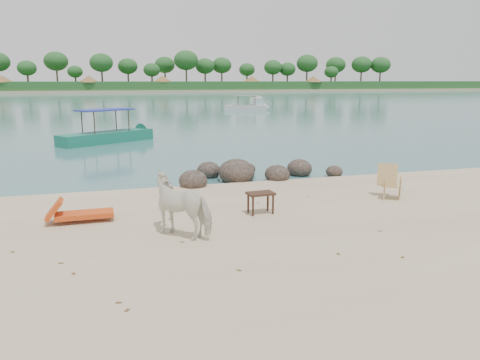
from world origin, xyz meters
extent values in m
plane|color=#35656B|center=(0.00, 90.00, 0.00)|extent=(400.00, 400.00, 0.00)
cube|color=tan|center=(0.00, 170.00, 0.00)|extent=(420.00, 90.00, 1.40)
cube|color=#1E4C1E|center=(0.00, 135.00, 1.90)|extent=(420.00, 18.00, 2.40)
ellipsoid|color=black|center=(0.19, 5.93, 0.17)|extent=(0.95, 1.04, 0.71)
ellipsoid|color=black|center=(1.89, 6.63, 0.23)|extent=(1.29, 1.42, 0.97)
ellipsoid|color=black|center=(3.29, 6.23, 0.16)|extent=(0.89, 0.98, 0.67)
ellipsoid|color=black|center=(4.49, 7.03, 0.16)|extent=(0.93, 1.03, 0.70)
ellipsoid|color=black|center=(5.59, 6.33, 0.11)|extent=(0.61, 0.67, 0.46)
ellipsoid|color=black|center=(1.09, 7.63, 0.15)|extent=(0.87, 0.96, 0.66)
ellipsoid|color=black|center=(2.69, 7.83, 0.10)|extent=(0.57, 0.62, 0.43)
imported|color=silver|center=(-0.90, 1.02, 0.70)|extent=(1.73, 1.70, 1.41)
plane|color=brown|center=(1.57, 3.17, 0.01)|extent=(0.13, 0.13, 0.00)
plane|color=brown|center=(-1.05, 0.49, 0.01)|extent=(0.11, 0.11, 0.00)
plane|color=brown|center=(-1.20, 3.39, 0.01)|extent=(0.14, 0.14, 0.00)
plane|color=brown|center=(-0.14, 3.97, 0.01)|extent=(0.14, 0.14, 0.00)
plane|color=brown|center=(-4.49, 0.85, 0.01)|extent=(0.14, 0.14, 0.00)
plane|color=brown|center=(-2.35, -2.35, 0.01)|extent=(0.14, 0.14, 0.00)
plane|color=brown|center=(-3.22, -0.66, 0.01)|extent=(0.12, 0.12, 0.00)
plane|color=brown|center=(-1.08, 2.27, 0.01)|extent=(0.13, 0.13, 0.00)
plane|color=brown|center=(3.51, -0.03, 0.01)|extent=(0.14, 0.14, 0.00)
plane|color=brown|center=(3.03, -1.61, 0.01)|extent=(0.14, 0.14, 0.00)
plane|color=brown|center=(-3.48, -0.07, 0.01)|extent=(0.12, 0.12, 0.00)
plane|color=brown|center=(-1.05, 3.15, 0.01)|extent=(0.12, 0.12, 0.00)
plane|color=brown|center=(3.26, 3.48, 0.01)|extent=(0.12, 0.12, 0.00)
plane|color=brown|center=(-2.47, -2.06, 0.01)|extent=(0.12, 0.12, 0.00)
plane|color=brown|center=(1.88, -1.10, 0.01)|extent=(0.12, 0.12, 0.00)
plane|color=brown|center=(-0.28, -1.34, 0.01)|extent=(0.14, 0.14, 0.00)
plane|color=brown|center=(1.69, 2.40, 0.01)|extent=(0.14, 0.14, 0.00)
plane|color=brown|center=(-1.25, 1.83, 0.01)|extent=(0.14, 0.14, 0.00)
camera|label=1|loc=(-2.49, -9.15, 3.48)|focal=35.00mm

